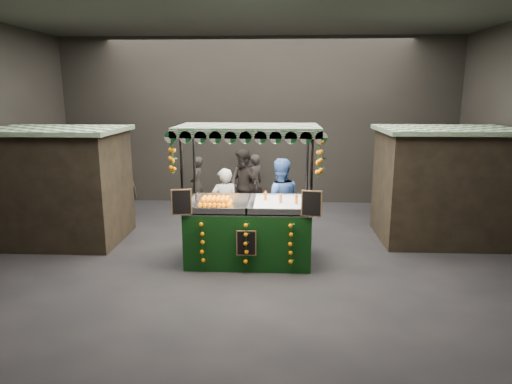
{
  "coord_description": "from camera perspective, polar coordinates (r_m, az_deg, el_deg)",
  "views": [
    {
      "loc": [
        0.6,
        -8.86,
        3.37
      ],
      "look_at": [
        0.15,
        0.37,
        1.33
      ],
      "focal_mm": 31.72,
      "sensor_mm": 36.0,
      "label": 1
    }
  ],
  "objects": [
    {
      "name": "neighbour_stall_left",
      "position": [
        11.25,
        -23.65,
        0.83
      ],
      "size": [
        3.0,
        2.2,
        2.6
      ],
      "color": "black",
      "rests_on": "ground"
    },
    {
      "name": "market_hall",
      "position": [
        8.88,
        -1.09,
        12.53
      ],
      "size": [
        12.1,
        10.1,
        5.05
      ],
      "color": "black",
      "rests_on": "ground"
    },
    {
      "name": "shopper_6",
      "position": [
        13.01,
        -7.45,
        0.94
      ],
      "size": [
        0.39,
        0.59,
        1.59
      ],
      "rotation": [
        0.0,
        0.0,
        -1.55
      ],
      "color": "#282520",
      "rests_on": "ground"
    },
    {
      "name": "shopper_7",
      "position": [
        13.11,
        -0.24,
        1.23
      ],
      "size": [
        0.71,
        0.68,
        1.64
      ],
      "rotation": [
        0.0,
        0.0,
        -2.45
      ],
      "color": "#2B2623",
      "rests_on": "ground"
    },
    {
      "name": "vendor_blue",
      "position": [
        10.1,
        2.98,
        -1.25
      ],
      "size": [
        1.05,
        0.87,
        1.96
      ],
      "rotation": [
        0.0,
        0.0,
        3.28
      ],
      "color": "#2B4889",
      "rests_on": "ground"
    },
    {
      "name": "vendor_grey",
      "position": [
        10.19,
        -4.0,
        -1.8
      ],
      "size": [
        0.74,
        0.62,
        1.73
      ],
      "rotation": [
        0.0,
        0.0,
        3.52
      ],
      "color": "gray",
      "rests_on": "ground"
    },
    {
      "name": "shopper_1",
      "position": [
        12.25,
        -1.52,
        0.99
      ],
      "size": [
        1.15,
        1.12,
        1.87
      ],
      "rotation": [
        0.0,
        0.0,
        -0.66
      ],
      "color": "black",
      "rests_on": "ground"
    },
    {
      "name": "shopper_4",
      "position": [
        12.69,
        -16.38,
        0.13
      ],
      "size": [
        0.9,
        0.81,
        1.54
      ],
      "rotation": [
        0.0,
        0.0,
        3.67
      ],
      "color": "#2D2625",
      "rests_on": "ground"
    },
    {
      "name": "ground",
      "position": [
        9.5,
        -1.01,
        -8.33
      ],
      "size": [
        12.0,
        12.0,
        0.0
      ],
      "primitive_type": "plane",
      "color": "black",
      "rests_on": "ground"
    },
    {
      "name": "neighbour_stall_right",
      "position": [
        11.23,
        22.54,
        0.91
      ],
      "size": [
        3.0,
        2.2,
        2.6
      ],
      "color": "black",
      "rests_on": "ground"
    },
    {
      "name": "shopper_3",
      "position": [
        12.67,
        17.22,
        0.35
      ],
      "size": [
        1.21,
        1.2,
        1.67
      ],
      "rotation": [
        0.0,
        0.0,
        0.77
      ],
      "color": "#2C2723",
      "rests_on": "ground"
    },
    {
      "name": "shopper_5",
      "position": [
        13.04,
        20.14,
        0.36
      ],
      "size": [
        1.16,
        1.54,
        1.62
      ],
      "rotation": [
        0.0,
        0.0,
        2.09
      ],
      "color": "#2C2624",
      "rests_on": "ground"
    },
    {
      "name": "juice_stall",
      "position": [
        9.08,
        -0.86,
        -3.66
      ],
      "size": [
        2.84,
        1.67,
        2.75
      ],
      "color": "black",
      "rests_on": "ground"
    },
    {
      "name": "shopper_2",
      "position": [
        12.33,
        -1.38,
        0.66
      ],
      "size": [
        1.07,
        0.86,
        1.7
      ],
      "rotation": [
        0.0,
        0.0,
        2.62
      ],
      "color": "#292421",
      "rests_on": "ground"
    },
    {
      "name": "shopper_0",
      "position": [
        11.73,
        -17.2,
        -0.73
      ],
      "size": [
        0.71,
        0.65,
        1.62
      ],
      "rotation": [
        0.0,
        0.0,
        0.59
      ],
      "color": "#2C2724",
      "rests_on": "ground"
    }
  ]
}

